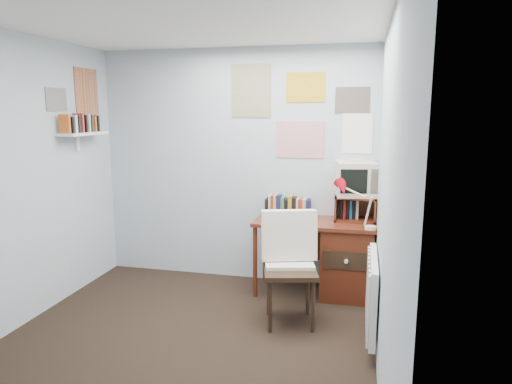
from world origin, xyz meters
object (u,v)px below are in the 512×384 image
(tv_riser, at_px, (355,208))
(wall_shelf, at_px, (83,134))
(radiator, at_px, (372,293))
(desk_lamp, at_px, (371,208))
(desk_chair, at_px, (290,271))
(crt_tv, at_px, (356,177))
(desk, at_px, (341,256))

(tv_riser, xyz_separation_m, wall_shelf, (-2.69, -0.49, 0.74))
(tv_riser, relative_size, wall_shelf, 0.65)
(radiator, bearing_deg, desk_lamp, 91.61)
(desk_chair, xyz_separation_m, desk_lamp, (0.67, 0.52, 0.48))
(desk_lamp, relative_size, wall_shelf, 0.64)
(tv_riser, relative_size, crt_tv, 1.03)
(desk_chair, distance_m, crt_tv, 1.24)
(tv_riser, bearing_deg, desk_chair, -121.50)
(wall_shelf, bearing_deg, tv_riser, 10.32)
(tv_riser, distance_m, crt_tv, 0.31)
(desk, distance_m, desk_chair, 0.84)
(radiator, relative_size, wall_shelf, 1.29)
(desk_lamp, height_order, wall_shelf, wall_shelf)
(tv_riser, height_order, wall_shelf, wall_shelf)
(wall_shelf, bearing_deg, desk_chair, -9.39)
(desk, height_order, wall_shelf, wall_shelf)
(desk_lamp, distance_m, crt_tv, 0.45)
(desk_chair, height_order, crt_tv, crt_tv)
(crt_tv, height_order, radiator, crt_tv)
(tv_riser, xyz_separation_m, crt_tv, (-0.00, 0.02, 0.31))
(desk_chair, bearing_deg, crt_tv, 45.47)
(crt_tv, bearing_deg, wall_shelf, -178.20)
(radiator, bearing_deg, wall_shelf, 169.11)
(crt_tv, distance_m, wall_shelf, 2.77)
(desk_chair, relative_size, desk_lamp, 2.41)
(desk_lamp, bearing_deg, desk_chair, -135.40)
(desk_lamp, height_order, crt_tv, crt_tv)
(desk, relative_size, desk_chair, 1.26)
(desk_chair, distance_m, wall_shelf, 2.48)
(wall_shelf, bearing_deg, radiator, -10.89)
(tv_riser, bearing_deg, crt_tv, 98.85)
(desk_chair, xyz_separation_m, radiator, (0.69, -0.19, -0.06))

